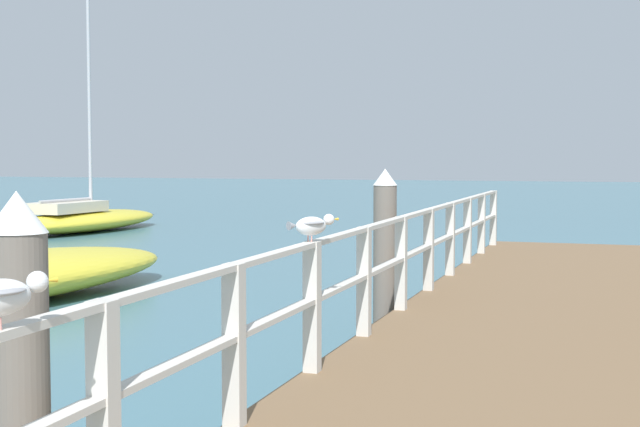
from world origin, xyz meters
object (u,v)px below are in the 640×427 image
dock_piling_far (385,254)px  seagull_foreground (0,295)px  dock_piling_near (21,406)px  boat_0 (83,218)px  seagull_background (312,225)px

dock_piling_far → seagull_foreground: dock_piling_far is taller
dock_piling_near → dock_piling_far: bearing=90.0°
dock_piling_near → seagull_foreground: dock_piling_near is taller
dock_piling_near → seagull_foreground: bearing=-58.9°
dock_piling_near → dock_piling_far: 7.16m
dock_piling_near → seagull_foreground: 0.98m
dock_piling_far → boat_0: (-12.22, 12.63, -0.66)m
boat_0 → dock_piling_near: bearing=-53.4°
dock_piling_far → boat_0: bearing=134.1°
dock_piling_near → dock_piling_far: size_ratio=1.00×
dock_piling_near → seagull_foreground: size_ratio=4.54×
dock_piling_near → dock_piling_far: (0.00, 7.16, 0.00)m
seagull_background → boat_0: size_ratio=0.05×
dock_piling_far → boat_0: boat_0 is taller
boat_0 → dock_piling_far: bearing=-41.1°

